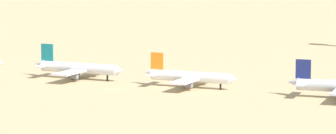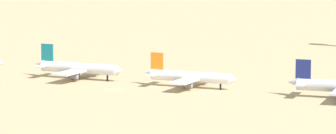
% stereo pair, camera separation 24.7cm
% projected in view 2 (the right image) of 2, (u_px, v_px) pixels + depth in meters
% --- Properties ---
extents(ground, '(4000.00, 4000.00, 0.00)m').
position_uv_depth(ground, '(112.00, 90.00, 330.44)').
color(ground, tan).
extents(parked_jet_teal_3, '(36.08, 30.19, 11.95)m').
position_uv_depth(parked_jet_teal_3, '(78.00, 68.00, 354.21)').
color(parked_jet_teal_3, silver).
rests_on(parked_jet_teal_3, ground).
extents(parked_jet_orange_4, '(33.95, 28.49, 11.23)m').
position_uv_depth(parked_jet_orange_4, '(190.00, 77.00, 334.34)').
color(parked_jet_orange_4, white).
rests_on(parked_jet_orange_4, ground).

